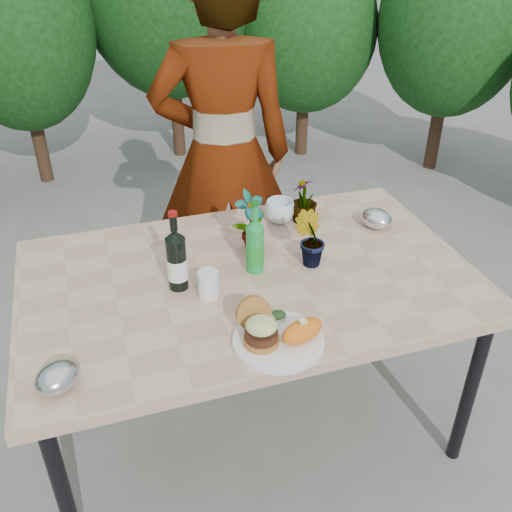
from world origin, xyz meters
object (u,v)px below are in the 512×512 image
object	(u,v)px
patio_table	(249,288)
person	(223,157)
dinner_plate	(278,341)
wine_bottle	(177,261)

from	to	relation	value
patio_table	person	size ratio (longest dim) A/B	0.91
dinner_plate	person	size ratio (longest dim) A/B	0.16
patio_table	person	bearing A→B (deg)	81.54
patio_table	dinner_plate	world-z (taller)	dinner_plate
patio_table	dinner_plate	xyz separation A→B (m)	(-0.02, -0.37, 0.06)
patio_table	wine_bottle	distance (m)	0.30
patio_table	person	xyz separation A→B (m)	(0.11, 0.76, 0.19)
dinner_plate	wine_bottle	bearing A→B (deg)	121.11
wine_bottle	person	distance (m)	0.84
dinner_plate	person	world-z (taller)	person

